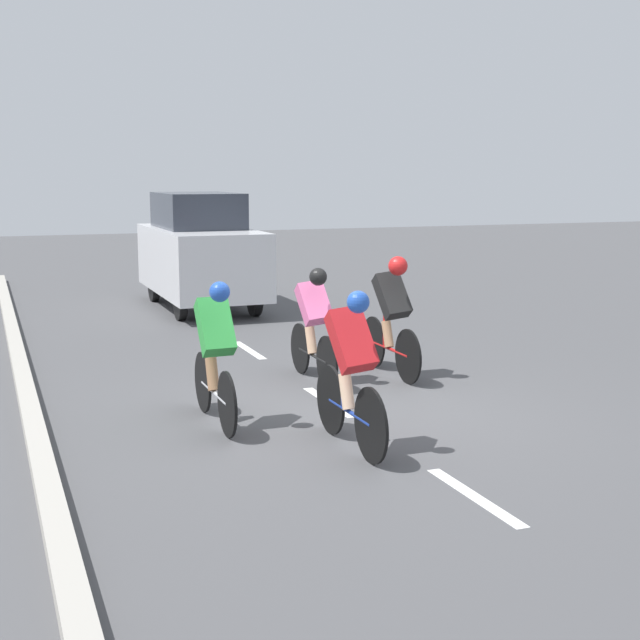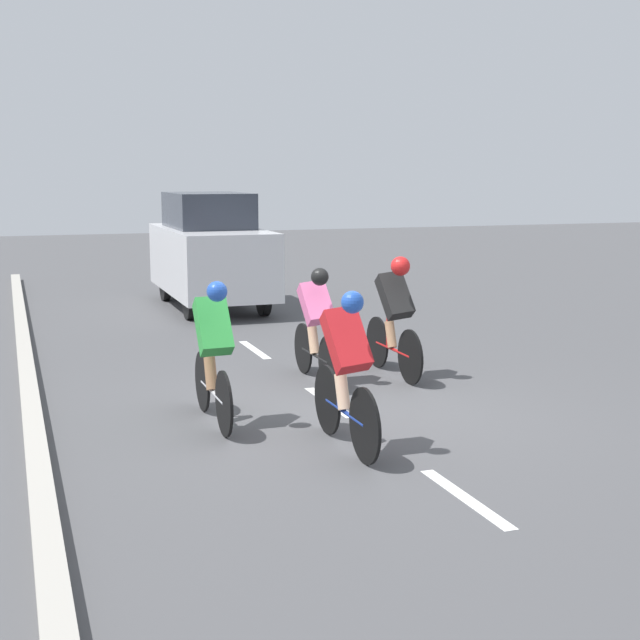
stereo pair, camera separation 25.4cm
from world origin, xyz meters
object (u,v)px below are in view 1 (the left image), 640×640
at_px(cyclist_red, 351,367).
at_px(cyclist_pink, 314,322).
at_px(support_car, 200,251).
at_px(cyclist_black, 392,312).
at_px(cyclist_green, 215,350).

distance_m(cyclist_red, cyclist_pink, 2.75).
bearing_deg(support_car, cyclist_red, 85.24).
bearing_deg(cyclist_pink, cyclist_red, 76.69).
bearing_deg(cyclist_black, cyclist_pink, -2.51).
relative_size(cyclist_green, support_car, 0.41).
height_order(cyclist_green, support_car, support_car).
distance_m(cyclist_green, cyclist_red, 1.58).
bearing_deg(support_car, cyclist_black, 97.75).
xyz_separation_m(cyclist_green, cyclist_pink, (-1.60, -1.42, -0.03)).
bearing_deg(cyclist_pink, cyclist_green, 41.63).
distance_m(cyclist_red, support_car, 9.27).
height_order(cyclist_red, support_car, support_car).
relative_size(cyclist_red, support_car, 0.41).
bearing_deg(cyclist_red, cyclist_pink, -103.31).
relative_size(cyclist_green, cyclist_pink, 1.04).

